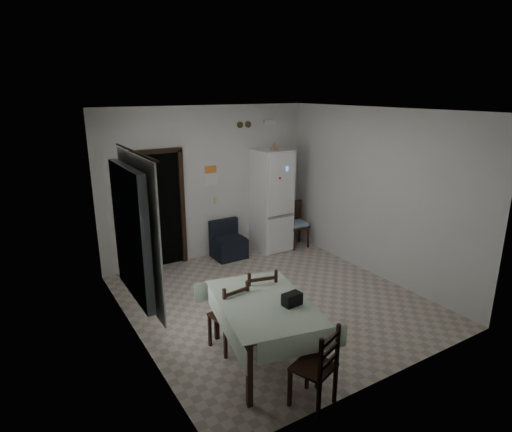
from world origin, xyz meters
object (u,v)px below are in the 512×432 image
object	(u,v)px
navy_seat	(229,240)
dining_chair_far_left	(228,314)
fridge	(272,200)
dining_table	(263,332)
dining_chair_far_right	(258,300)
corner_chair	(297,225)
dining_chair_near_head	(313,366)

from	to	relation	value
navy_seat	dining_chair_far_left	world-z (taller)	dining_chair_far_left
fridge	navy_seat	size ratio (longest dim) A/B	2.82
navy_seat	dining_table	world-z (taller)	dining_table
dining_chair_far_right	dining_table	bearing A→B (deg)	77.38
navy_seat	corner_chair	distance (m)	1.52
dining_chair_far_left	dining_chair_near_head	size ratio (longest dim) A/B	1.01
navy_seat	corner_chair	world-z (taller)	corner_chair
dining_chair_far_right	dining_chair_near_head	size ratio (longest dim) A/B	1.05
navy_seat	dining_chair_far_left	size ratio (longest dim) A/B	0.77
dining_chair_far_right	dining_chair_near_head	bearing A→B (deg)	94.56
dining_chair_far_left	dining_chair_far_right	xyz separation A→B (m)	(0.50, 0.09, 0.02)
fridge	navy_seat	world-z (taller)	fridge
fridge	navy_seat	distance (m)	1.19
corner_chair	dining_chair_far_right	size ratio (longest dim) A/B	0.97
fridge	dining_chair_far_left	world-z (taller)	fridge
dining_chair_near_head	dining_chair_far_left	bearing A→B (deg)	-99.68
navy_seat	dining_table	distance (m)	3.40
navy_seat	dining_chair_far_left	distance (m)	3.05
navy_seat	dining_chair_near_head	distance (m)	4.23
dining_table	dining_chair_near_head	bearing A→B (deg)	-75.30
corner_chair	dining_table	world-z (taller)	corner_chair
dining_chair_far_left	dining_chair_near_head	distance (m)	1.40
dining_chair_far_right	corner_chair	bearing A→B (deg)	-121.43
fridge	dining_chair_near_head	distance (m)	4.64
fridge	dining_table	bearing A→B (deg)	-125.69
dining_chair_near_head	dining_chair_far_right	bearing A→B (deg)	-119.69
corner_chair	dining_chair_far_right	distance (m)	3.44
corner_chair	navy_seat	bearing A→B (deg)	177.55
fridge	dining_table	distance (m)	3.92
navy_seat	corner_chair	size ratio (longest dim) A/B	0.77
fridge	dining_chair_far_right	size ratio (longest dim) A/B	2.11
dining_chair_near_head	dining_table	bearing A→B (deg)	-107.42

